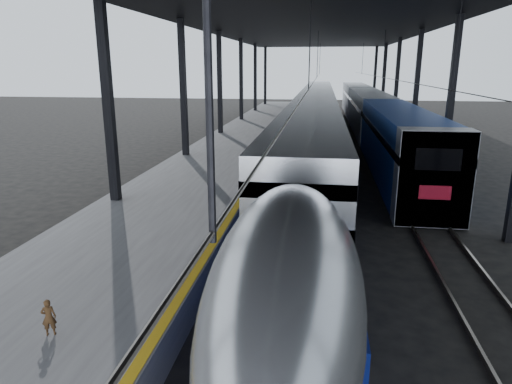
# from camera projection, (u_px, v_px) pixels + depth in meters

# --- Properties ---
(ground) EXTENTS (160.00, 160.00, 0.00)m
(ground) POSITION_uv_depth(u_px,v_px,m) (230.00, 286.00, 13.60)
(ground) COLOR black
(ground) RESTS_ON ground
(platform) EXTENTS (6.00, 80.00, 1.00)m
(platform) POSITION_uv_depth(u_px,v_px,m) (237.00, 149.00, 33.03)
(platform) COLOR #4C4C4F
(platform) RESTS_ON ground
(yellow_strip) EXTENTS (0.30, 80.00, 0.01)m
(yellow_strip) POSITION_uv_depth(u_px,v_px,m) (275.00, 143.00, 32.51)
(yellow_strip) COLOR gold
(yellow_strip) RESTS_ON platform
(rails) EXTENTS (6.52, 80.00, 0.16)m
(rails) POSITION_uv_depth(u_px,v_px,m) (349.00, 158.00, 32.04)
(rails) COLOR slate
(rails) RESTS_ON ground
(canopy) EXTENTS (18.00, 75.00, 9.47)m
(canopy) POSITION_uv_depth(u_px,v_px,m) (316.00, 22.00, 29.99)
(canopy) COLOR black
(canopy) RESTS_ON ground
(tgv_train) EXTENTS (2.95, 65.20, 4.23)m
(tgv_train) POSITION_uv_depth(u_px,v_px,m) (315.00, 125.00, 34.75)
(tgv_train) COLOR #B2B5BA
(tgv_train) RESTS_ON ground
(second_train) EXTENTS (2.88, 56.05, 3.96)m
(second_train) POSITION_uv_depth(u_px,v_px,m) (369.00, 113.00, 43.73)
(second_train) COLOR navy
(second_train) RESTS_ON ground
(child) EXTENTS (0.34, 0.29, 0.79)m
(child) POSITION_uv_depth(u_px,v_px,m) (49.00, 317.00, 9.26)
(child) COLOR #432B16
(child) RESTS_ON platform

